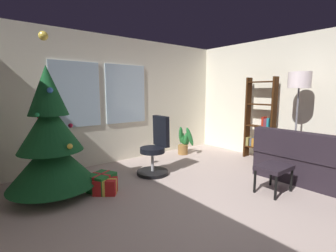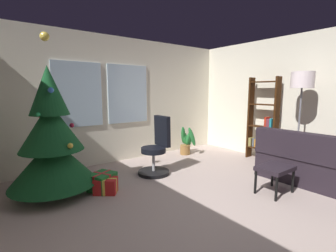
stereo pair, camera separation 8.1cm
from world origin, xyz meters
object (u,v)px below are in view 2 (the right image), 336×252
(gift_box_green, at_px, (102,182))
(bookshelf, at_px, (263,125))
(couch, at_px, (328,166))
(gift_box_red, at_px, (106,186))
(office_chair, at_px, (156,152))
(floor_lamp, at_px, (302,87))
(holiday_tree, at_px, (52,143))
(footstool, at_px, (275,170))
(potted_plant, at_px, (186,142))

(gift_box_green, distance_m, bookshelf, 3.47)
(couch, xyz_separation_m, gift_box_red, (-2.95, 1.81, -0.19))
(office_chair, height_order, floor_lamp, floor_lamp)
(holiday_tree, relative_size, gift_box_red, 5.79)
(holiday_tree, bearing_deg, footstool, -36.38)
(office_chair, distance_m, floor_lamp, 2.78)
(couch, relative_size, office_chair, 1.67)
(couch, distance_m, holiday_tree, 4.20)
(couch, bearing_deg, gift_box_red, 148.54)
(footstool, relative_size, holiday_tree, 0.23)
(gift_box_red, bearing_deg, office_chair, 13.29)
(couch, bearing_deg, gift_box_green, 146.67)
(holiday_tree, distance_m, gift_box_green, 0.91)
(bookshelf, bearing_deg, holiday_tree, 168.71)
(gift_box_red, height_order, bookshelf, bookshelf)
(potted_plant, bearing_deg, gift_box_red, -158.69)
(floor_lamp, bearing_deg, footstool, -168.54)
(bookshelf, bearing_deg, gift_box_red, 173.32)
(gift_box_red, bearing_deg, couch, -31.46)
(holiday_tree, height_order, gift_box_green, holiday_tree)
(gift_box_green, distance_m, floor_lamp, 3.69)
(gift_box_red, bearing_deg, footstool, -37.19)
(office_chair, bearing_deg, bookshelf, -15.70)
(office_chair, bearing_deg, couch, -47.56)
(gift_box_red, xyz_separation_m, gift_box_green, (0.00, 0.13, 0.02))
(gift_box_red, xyz_separation_m, office_chair, (1.07, 0.25, 0.29))
(gift_box_green, xyz_separation_m, potted_plant, (2.39, 0.80, 0.15))
(holiday_tree, distance_m, potted_plant, 3.08)
(couch, distance_m, gift_box_red, 3.47)
(holiday_tree, height_order, office_chair, holiday_tree)
(potted_plant, bearing_deg, holiday_tree, -169.83)
(floor_lamp, bearing_deg, couch, -105.70)
(footstool, height_order, potted_plant, potted_plant)
(office_chair, bearing_deg, holiday_tree, 175.03)
(gift_box_red, distance_m, office_chair, 1.14)
(couch, height_order, bookshelf, bookshelf)
(gift_box_red, distance_m, floor_lamp, 3.65)
(couch, height_order, gift_box_red, couch)
(office_chair, bearing_deg, gift_box_green, -173.64)
(footstool, height_order, bookshelf, bookshelf)
(footstool, relative_size, floor_lamp, 0.28)
(holiday_tree, height_order, floor_lamp, holiday_tree)
(gift_box_red, xyz_separation_m, floor_lamp, (3.11, -1.25, 1.44))
(footstool, relative_size, office_chair, 0.50)
(floor_lamp, bearing_deg, gift_box_green, 156.00)
(footstool, height_order, floor_lamp, floor_lamp)
(bookshelf, bearing_deg, potted_plant, 126.35)
(gift_box_green, relative_size, potted_plant, 0.67)
(bookshelf, xyz_separation_m, floor_lamp, (-0.26, -0.86, 0.78))
(holiday_tree, xyz_separation_m, floor_lamp, (3.71, -1.65, 0.79))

